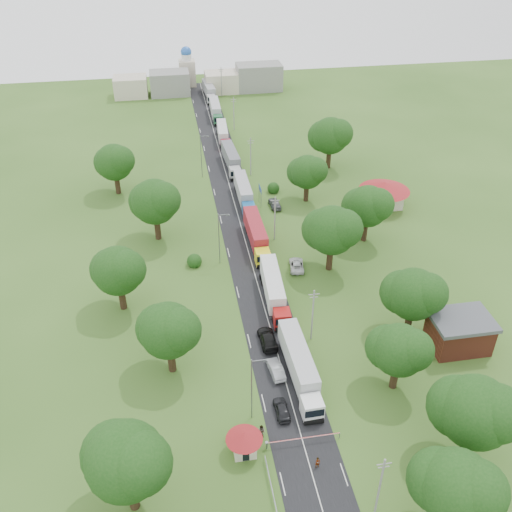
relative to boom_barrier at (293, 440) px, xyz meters
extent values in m
plane|color=#33551C|center=(1.36, 25.00, -0.89)|extent=(260.00, 260.00, 0.00)
cube|color=black|center=(1.36, 45.00, -0.89)|extent=(8.00, 200.00, 0.04)
cylinder|color=slate|center=(-3.14, 0.00, -0.34)|extent=(0.20, 0.20, 1.10)
cube|color=slate|center=(-3.14, 0.00, 0.16)|extent=(0.35, 0.35, 0.25)
cylinder|color=red|center=(1.36, 0.00, 0.11)|extent=(9.00, 0.12, 0.12)
cylinder|color=slate|center=(5.86, 0.00, -0.39)|extent=(0.10, 0.10, 1.00)
cube|color=beige|center=(-5.84, 0.00, 0.31)|extent=(2.60, 2.60, 2.40)
cone|color=maroon|center=(-5.84, 0.00, 2.01)|extent=(4.40, 4.40, 1.10)
cube|color=black|center=(-4.53, 0.00, 0.51)|extent=(0.02, 1.20, 0.90)
cube|color=black|center=(-5.84, -1.31, 0.11)|extent=(0.80, 0.02, 1.90)
cylinder|color=slate|center=(6.56, 58.80, 1.11)|extent=(0.12, 0.12, 4.00)
cylinder|color=slate|center=(6.56, 61.20, 1.11)|extent=(0.12, 0.12, 4.00)
cube|color=navy|center=(6.56, 60.00, 2.71)|extent=(0.06, 3.00, 1.00)
cube|color=silver|center=(6.56, 60.00, 2.71)|extent=(0.07, 3.10, 0.06)
cylinder|color=gray|center=(6.86, -10.00, 3.61)|extent=(0.24, 0.24, 9.00)
cube|color=gray|center=(6.86, -10.00, 7.41)|extent=(1.60, 0.10, 0.10)
cube|color=gray|center=(6.86, -10.00, 6.91)|extent=(1.20, 0.10, 0.10)
cylinder|color=gray|center=(6.86, 18.00, 3.61)|extent=(0.24, 0.24, 9.00)
cube|color=gray|center=(6.86, 18.00, 7.41)|extent=(1.60, 0.10, 0.10)
cube|color=gray|center=(6.86, 18.00, 6.91)|extent=(1.20, 0.10, 0.10)
cylinder|color=gray|center=(6.86, 46.00, 3.61)|extent=(0.24, 0.24, 9.00)
cube|color=gray|center=(6.86, 46.00, 7.41)|extent=(1.60, 0.10, 0.10)
cube|color=gray|center=(6.86, 46.00, 6.91)|extent=(1.20, 0.10, 0.10)
cylinder|color=gray|center=(6.86, 74.00, 3.61)|extent=(0.24, 0.24, 9.00)
cube|color=gray|center=(6.86, 74.00, 7.41)|extent=(1.60, 0.10, 0.10)
cube|color=gray|center=(6.86, 74.00, 6.91)|extent=(1.20, 0.10, 0.10)
cylinder|color=gray|center=(6.86, 102.00, 3.61)|extent=(0.24, 0.24, 9.00)
cube|color=gray|center=(6.86, 102.00, 7.41)|extent=(1.60, 0.10, 0.10)
cube|color=gray|center=(6.86, 102.00, 6.91)|extent=(1.20, 0.10, 0.10)
cylinder|color=gray|center=(6.86, 130.00, 3.61)|extent=(0.24, 0.24, 9.00)
cube|color=gray|center=(6.86, 130.00, 7.41)|extent=(1.60, 0.10, 0.10)
cube|color=gray|center=(6.86, 130.00, 6.91)|extent=(1.20, 0.10, 0.10)
cylinder|color=slate|center=(-4.14, 5.00, 4.11)|extent=(0.16, 0.16, 10.00)
cube|color=slate|center=(-3.24, 5.00, 8.81)|extent=(1.80, 0.10, 0.10)
cube|color=slate|center=(-2.44, 5.00, 8.66)|extent=(0.50, 0.22, 0.15)
cylinder|color=slate|center=(-4.14, 40.00, 4.11)|extent=(0.16, 0.16, 10.00)
cube|color=slate|center=(-3.24, 40.00, 8.81)|extent=(1.80, 0.10, 0.10)
cube|color=slate|center=(-2.44, 40.00, 8.66)|extent=(0.50, 0.22, 0.15)
cylinder|color=slate|center=(-4.14, 75.00, 4.11)|extent=(0.16, 0.16, 10.00)
cube|color=slate|center=(-3.24, 75.00, 8.81)|extent=(1.80, 0.10, 0.10)
cube|color=slate|center=(-2.44, 75.00, 8.66)|extent=(0.50, 0.22, 0.15)
sphere|color=#143C10|center=(13.36, -13.00, 6.33)|extent=(7.70, 7.70, 7.70)
sphere|color=#143C10|center=(14.73, -14.10, 7.16)|extent=(6.05, 6.05, 6.05)
sphere|color=#143C10|center=(12.26, -11.62, 5.78)|extent=(6.60, 6.60, 6.60)
cylinder|color=#382616|center=(19.36, -5.00, 1.38)|extent=(1.12, 1.12, 4.55)
sphere|color=#143C10|center=(19.36, -5.00, 6.96)|extent=(8.40, 8.40, 8.40)
sphere|color=#143C10|center=(20.86, -6.20, 7.86)|extent=(6.60, 6.60, 6.60)
sphere|color=#143C10|center=(18.16, -3.50, 6.36)|extent=(7.20, 7.20, 7.20)
cylinder|color=#382616|center=(15.36, 7.00, 1.03)|extent=(1.04, 1.04, 3.85)
sphere|color=#143C10|center=(15.36, 7.00, 5.71)|extent=(7.00, 7.00, 7.00)
sphere|color=#143C10|center=(16.61, 6.00, 6.46)|extent=(5.50, 5.50, 5.50)
sphere|color=#143C10|center=(14.36, 8.25, 5.21)|extent=(6.00, 6.00, 6.00)
cylinder|color=#382616|center=(21.36, 17.00, 1.21)|extent=(1.08, 1.08, 4.20)
sphere|color=#143C10|center=(21.36, 17.00, 6.33)|extent=(7.70, 7.70, 7.70)
sphere|color=#143C10|center=(22.73, 15.90, 7.16)|extent=(6.05, 6.05, 6.05)
sphere|color=#143C10|center=(20.26, 18.38, 5.78)|extent=(6.60, 6.60, 6.60)
cylinder|color=#382616|center=(14.36, 35.00, 1.38)|extent=(1.12, 1.12, 4.55)
sphere|color=#143C10|center=(14.36, 35.00, 6.96)|extent=(8.40, 8.40, 8.40)
sphere|color=#143C10|center=(15.86, 33.80, 7.86)|extent=(6.60, 6.60, 6.60)
sphere|color=#143C10|center=(13.16, 36.50, 6.36)|extent=(7.20, 7.20, 7.20)
cylinder|color=#382616|center=(23.36, 43.00, 1.21)|extent=(1.08, 1.08, 4.20)
sphere|color=#143C10|center=(23.36, 43.00, 6.33)|extent=(7.70, 7.70, 7.70)
sphere|color=#143C10|center=(24.73, 41.90, 7.16)|extent=(6.05, 6.05, 6.05)
sphere|color=#143C10|center=(22.26, 44.38, 5.78)|extent=(6.60, 6.60, 6.60)
cylinder|color=#382616|center=(16.36, 60.00, 1.03)|extent=(1.04, 1.04, 3.85)
sphere|color=#143C10|center=(16.36, 60.00, 5.71)|extent=(7.00, 7.00, 7.00)
sphere|color=#143C10|center=(17.61, 59.00, 6.46)|extent=(5.50, 5.50, 5.50)
sphere|color=#143C10|center=(15.36, 61.25, 5.21)|extent=(6.00, 6.00, 6.00)
cylinder|color=#382616|center=(25.36, 75.00, 1.38)|extent=(1.12, 1.12, 4.55)
sphere|color=#143C10|center=(25.36, 75.00, 6.96)|extent=(8.40, 8.40, 8.40)
sphere|color=#143C10|center=(26.86, 73.80, 7.86)|extent=(6.60, 6.60, 6.60)
sphere|color=#143C10|center=(24.16, 76.50, 6.36)|extent=(7.20, 7.20, 7.20)
cylinder|color=#382616|center=(-18.64, -5.00, 1.38)|extent=(1.12, 1.12, 4.55)
sphere|color=#143C10|center=(-18.64, -5.00, 6.96)|extent=(8.40, 8.40, 8.40)
sphere|color=#143C10|center=(-17.14, -6.20, 7.86)|extent=(6.60, 6.60, 6.60)
sphere|color=#143C10|center=(-19.84, -3.50, 6.36)|extent=(7.20, 7.20, 7.20)
cylinder|color=#382616|center=(-13.64, 15.00, 1.21)|extent=(1.08, 1.08, 4.20)
sphere|color=#143C10|center=(-13.64, 15.00, 6.33)|extent=(7.70, 7.70, 7.70)
sphere|color=#143C10|center=(-12.27, 13.90, 7.16)|extent=(6.05, 6.05, 6.05)
sphere|color=#143C10|center=(-14.74, 16.38, 5.78)|extent=(6.60, 6.60, 6.60)
cylinder|color=#382616|center=(-20.64, 30.00, 1.21)|extent=(1.08, 1.08, 4.20)
sphere|color=#143C10|center=(-20.64, 30.00, 6.33)|extent=(7.70, 7.70, 7.70)
sphere|color=#143C10|center=(-19.27, 28.90, 7.16)|extent=(6.05, 6.05, 6.05)
sphere|color=#143C10|center=(-21.74, 31.38, 5.78)|extent=(6.60, 6.60, 6.60)
cylinder|color=#382616|center=(-14.64, 50.00, 1.38)|extent=(1.12, 1.12, 4.55)
sphere|color=#143C10|center=(-14.64, 50.00, 6.96)|extent=(8.40, 8.40, 8.40)
sphere|color=#143C10|center=(-13.14, 48.80, 7.86)|extent=(6.60, 6.60, 6.60)
sphere|color=#143C10|center=(-15.84, 51.50, 6.36)|extent=(7.20, 7.20, 7.20)
cylinder|color=#382616|center=(-22.64, 70.00, 1.21)|extent=(1.08, 1.08, 4.20)
sphere|color=#143C10|center=(-22.64, 70.00, 6.33)|extent=(7.70, 7.70, 7.70)
sphere|color=#143C10|center=(-21.27, 68.90, 7.16)|extent=(6.05, 6.05, 6.05)
sphere|color=#143C10|center=(-23.74, 71.38, 5.78)|extent=(6.60, 6.60, 6.60)
cube|color=maroon|center=(27.36, 13.00, 1.41)|extent=(8.00, 6.00, 4.60)
cube|color=#47494F|center=(27.36, 13.00, 4.01)|extent=(8.60, 6.60, 0.60)
cube|color=beige|center=(31.36, 55.00, 1.11)|extent=(7.00, 5.00, 4.00)
cone|color=maroon|center=(31.36, 55.00, 4.01)|extent=(10.08, 10.08, 1.80)
cube|color=gray|center=(-8.64, 135.00, 2.61)|extent=(12.00, 8.00, 7.00)
cube|color=beige|center=(7.36, 135.00, 2.11)|extent=(10.00, 8.00, 6.00)
cube|color=gray|center=(19.36, 135.00, 3.11)|extent=(14.00, 8.00, 8.00)
cube|color=beige|center=(-20.64, 135.00, 2.11)|extent=(10.00, 8.00, 6.00)
cube|color=beige|center=(-2.64, 143.00, 3.11)|extent=(5.00, 5.00, 8.00)
cylinder|color=silver|center=(-2.64, 143.00, 8.11)|extent=(3.20, 3.20, 2.00)
sphere|color=#2659B2|center=(-2.64, 143.00, 9.71)|extent=(3.40, 3.40, 3.40)
cube|color=white|center=(3.31, 3.81, 0.78)|extent=(2.65, 2.65, 2.69)
cube|color=black|center=(3.31, 2.50, 1.15)|extent=(2.48, 0.08, 1.18)
cube|color=slate|center=(3.31, 2.57, -0.30)|extent=(2.37, 0.31, 0.38)
cube|color=slate|center=(3.31, 11.34, -0.08)|extent=(2.80, 12.44, 0.32)
cube|color=#BABBBF|center=(3.31, 11.66, 1.85)|extent=(3.02, 12.77, 3.23)
cylinder|color=black|center=(3.31, 2.84, -0.35)|extent=(2.53, 1.08, 1.08)
cylinder|color=black|center=(3.31, 4.77, -0.35)|extent=(2.53, 1.08, 1.08)
cylinder|color=black|center=(3.31, 15.11, -0.35)|extent=(2.53, 1.08, 1.08)
cylinder|color=black|center=(3.31, 16.72, -0.35)|extent=(2.53, 1.08, 1.08)
cube|color=#A61413|center=(3.13, 21.38, 0.72)|extent=(2.64, 2.64, 2.60)
cube|color=black|center=(3.13, 20.12, 1.09)|extent=(2.39, 0.16, 1.15)
cube|color=slate|center=(3.13, 20.18, -0.32)|extent=(2.30, 0.38, 0.36)
cube|color=slate|center=(3.13, 28.67, -0.11)|extent=(3.08, 12.09, 0.31)
cube|color=silver|center=(3.13, 28.98, 1.76)|extent=(3.31, 12.42, 3.12)
cylinder|color=black|center=(3.13, 20.44, -0.37)|extent=(2.45, 1.04, 1.04)
cylinder|color=black|center=(3.13, 22.31, -0.37)|extent=(2.45, 1.04, 1.04)
cylinder|color=black|center=(3.13, 32.31, -0.37)|extent=(2.45, 1.04, 1.04)
cylinder|color=black|center=(3.13, 33.87, -0.37)|extent=(2.45, 1.04, 1.04)
cube|color=yellow|center=(3.19, 38.19, 0.73)|extent=(2.54, 2.54, 2.62)
cube|color=black|center=(3.19, 36.92, 1.10)|extent=(2.41, 0.04, 1.15)
cube|color=slate|center=(3.19, 36.98, -0.31)|extent=(2.31, 0.27, 0.37)
cube|color=slate|center=(3.19, 45.53, -0.10)|extent=(2.50, 12.08, 0.31)
cube|color=maroon|center=(3.19, 45.84, 1.78)|extent=(2.71, 12.39, 3.15)
cylinder|color=black|center=(3.19, 37.24, -0.37)|extent=(2.46, 1.05, 1.05)
cylinder|color=black|center=(3.19, 39.13, -0.37)|extent=(2.46, 1.05, 1.05)
cylinder|color=black|center=(3.19, 49.20, -0.37)|extent=(2.46, 1.05, 1.05)
cylinder|color=black|center=(3.19, 50.77, -0.37)|extent=(2.46, 1.05, 1.05)
cube|color=#195A97|center=(3.44, 55.51, 0.66)|extent=(2.42, 2.42, 2.50)
cube|color=black|center=(3.44, 54.30, 1.01)|extent=(2.30, 0.04, 1.10)
cube|color=slate|center=(3.44, 54.36, -0.34)|extent=(2.20, 0.27, 0.35)
cube|color=slate|center=(3.44, 62.52, -0.14)|extent=(2.39, 11.52, 0.30)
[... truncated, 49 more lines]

